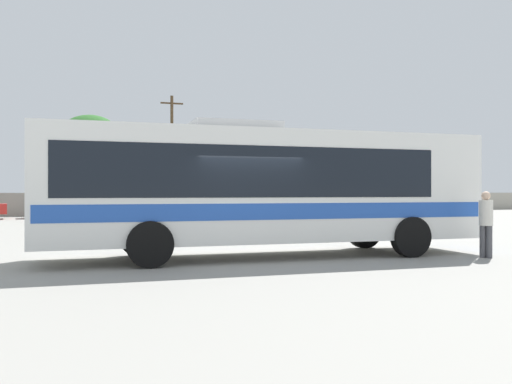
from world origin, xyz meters
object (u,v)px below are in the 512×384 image
Objects in this scene: coach_bus_white_blue at (261,186)px; parked_car_third_silver at (61,206)px; roadside_tree_right at (340,159)px; roadside_tree_midright at (169,155)px; utility_pole_far at (172,152)px; attendant_by_bus_door at (486,220)px; roadside_tree_midleft at (90,144)px.

coach_bus_white_blue reaches higher than parked_car_third_silver.
coach_bus_white_blue is at bearing -122.89° from roadside_tree_right.
roadside_tree_midright is at bearing 82.22° from coach_bus_white_blue.
coach_bus_white_blue is at bearing -98.17° from utility_pole_far.
roadside_tree_midright is (8.33, 5.70, 3.83)m from parked_car_third_silver.
roadside_tree_right reaches higher than attendant_by_bus_door.
coach_bus_white_blue is 5.79m from attendant_by_bus_door.
roadside_tree_right is at bearing 14.73° from parked_car_third_silver.
parked_car_third_silver is at bearing -145.62° from roadside_tree_midright.
roadside_tree_midleft reaches higher than coach_bus_white_blue.
roadside_tree_midleft is at bearing 72.77° from parked_car_third_silver.
roadside_tree_midleft reaches higher than roadside_tree_midright.
attendant_by_bus_door is at bearing -114.03° from roadside_tree_right.
parked_car_third_silver is 10.88m from utility_pole_far.
roadside_tree_midleft is 21.97m from roadside_tree_right.
attendant_by_bus_door is (5.27, -2.24, -0.89)m from coach_bus_white_blue.
roadside_tree_midright is at bearing 122.04° from utility_pole_far.
roadside_tree_right is at bearing 2.51° from roadside_tree_midright.
roadside_tree_midright is at bearing 91.92° from attendant_by_bus_door.
parked_car_third_silver is at bearing 99.52° from coach_bus_white_blue.
roadside_tree_midleft is (-6.07, 2.40, 0.63)m from utility_pole_far.
roadside_tree_midright is (-1.10, 32.74, 3.65)m from attendant_by_bus_door.
parked_car_third_silver is at bearing -147.45° from utility_pole_far.
utility_pole_far is (8.50, 5.42, 4.08)m from parked_car_third_silver.
utility_pole_far is at bearing -176.47° from roadside_tree_right.
coach_bus_white_blue is at bearing -97.78° from roadside_tree_midright.
utility_pole_far is at bearing 81.83° from coach_bus_white_blue.
utility_pole_far is 1.49× the size of roadside_tree_right.
roadside_tree_midleft is (-7.00, 34.87, 4.54)m from attendant_by_bus_door.
roadside_tree_midright is (5.90, -2.13, -0.89)m from roadside_tree_midleft.
roadside_tree_right is at bearing 65.97° from attendant_by_bus_door.
coach_bus_white_blue is 32.88m from roadside_tree_midleft.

